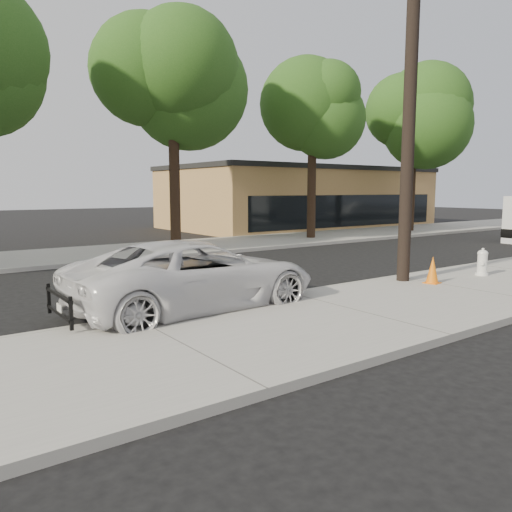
% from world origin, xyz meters
% --- Properties ---
extents(ground, '(120.00, 120.00, 0.00)m').
position_xyz_m(ground, '(0.00, 0.00, 0.00)').
color(ground, black).
rests_on(ground, ground).
extents(near_sidewalk, '(90.00, 4.40, 0.15)m').
position_xyz_m(near_sidewalk, '(0.00, -4.30, 0.07)').
color(near_sidewalk, gray).
rests_on(near_sidewalk, ground).
extents(far_sidewalk, '(90.00, 5.00, 0.15)m').
position_xyz_m(far_sidewalk, '(0.00, 8.50, 0.07)').
color(far_sidewalk, gray).
rests_on(far_sidewalk, ground).
extents(curb_near, '(90.00, 0.12, 0.16)m').
position_xyz_m(curb_near, '(0.00, -2.10, 0.07)').
color(curb_near, '#9E9B93').
rests_on(curb_near, ground).
extents(building_main, '(18.00, 10.00, 4.00)m').
position_xyz_m(building_main, '(16.00, 16.00, 2.00)').
color(building_main, '#A47644').
rests_on(building_main, ground).
extents(utility_pole, '(1.40, 0.34, 9.00)m').
position_xyz_m(utility_pole, '(3.60, -2.70, 4.70)').
color(utility_pole, black).
rests_on(utility_pole, near_sidewalk).
extents(tree_c, '(4.96, 4.80, 9.55)m').
position_xyz_m(tree_c, '(2.22, 7.64, 6.91)').
color(tree_c, black).
rests_on(tree_c, far_sidewalk).
extents(tree_d, '(4.50, 4.35, 8.75)m').
position_xyz_m(tree_d, '(10.20, 7.95, 6.37)').
color(tree_d, black).
rests_on(tree_d, far_sidewalk).
extents(tree_e, '(4.80, 4.65, 9.25)m').
position_xyz_m(tree_e, '(18.21, 7.74, 6.70)').
color(tree_e, black).
rests_on(tree_e, far_sidewalk).
extents(police_cruiser, '(5.69, 2.82, 1.55)m').
position_xyz_m(police_cruiser, '(-2.39, -1.80, 0.78)').
color(police_cruiser, silver).
rests_on(police_cruiser, ground).
extents(fire_hydrant, '(0.40, 0.36, 0.75)m').
position_xyz_m(fire_hydrant, '(6.14, -3.53, 0.51)').
color(fire_hydrant, white).
rests_on(fire_hydrant, near_sidewalk).
extents(traffic_cone, '(0.43, 0.43, 0.73)m').
position_xyz_m(traffic_cone, '(3.89, -3.43, 0.50)').
color(traffic_cone, orange).
rests_on(traffic_cone, near_sidewalk).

